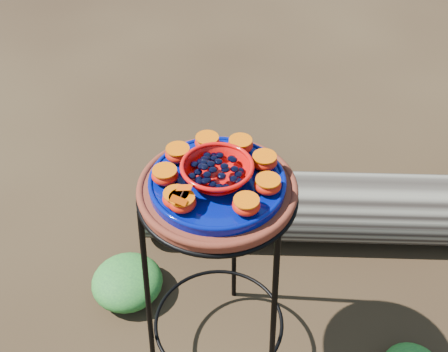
% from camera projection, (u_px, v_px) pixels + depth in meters
% --- Properties ---
extents(ground, '(60.00, 60.00, 0.00)m').
position_uv_depth(ground, '(219.00, 347.00, 1.86)').
color(ground, black).
extents(plant_stand, '(0.44, 0.44, 0.70)m').
position_uv_depth(plant_stand, '(218.00, 282.00, 1.63)').
color(plant_stand, black).
rests_on(plant_stand, ground).
extents(terracotta_saucer, '(0.39, 0.39, 0.03)m').
position_uv_depth(terracotta_saucer, '(217.00, 191.00, 1.38)').
color(terracotta_saucer, '#5D1B0F').
rests_on(terracotta_saucer, plant_stand).
extents(cobalt_plate, '(0.33, 0.33, 0.02)m').
position_uv_depth(cobalt_plate, '(217.00, 183.00, 1.37)').
color(cobalt_plate, '#001161').
rests_on(cobalt_plate, terracotta_saucer).
extents(red_bowl, '(0.17, 0.17, 0.05)m').
position_uv_depth(red_bowl, '(217.00, 172.00, 1.34)').
color(red_bowl, red).
rests_on(red_bowl, cobalt_plate).
extents(glass_gems, '(0.13, 0.13, 0.02)m').
position_uv_depth(glass_gems, '(217.00, 161.00, 1.32)').
color(glass_gems, black).
rests_on(glass_gems, red_bowl).
extents(orange_half_0, '(0.06, 0.06, 0.04)m').
position_uv_depth(orange_half_0, '(182.00, 202.00, 1.27)').
color(orange_half_0, '#A71303').
rests_on(orange_half_0, cobalt_plate).
extents(orange_half_1, '(0.06, 0.06, 0.04)m').
position_uv_depth(orange_half_1, '(246.00, 205.00, 1.27)').
color(orange_half_1, '#A71303').
rests_on(orange_half_1, cobalt_plate).
extents(orange_half_2, '(0.06, 0.06, 0.04)m').
position_uv_depth(orange_half_2, '(268.00, 185.00, 1.32)').
color(orange_half_2, '#A71303').
rests_on(orange_half_2, cobalt_plate).
extents(orange_half_3, '(0.06, 0.06, 0.04)m').
position_uv_depth(orange_half_3, '(264.00, 161.00, 1.38)').
color(orange_half_3, '#A71303').
rests_on(orange_half_3, cobalt_plate).
extents(orange_half_4, '(0.06, 0.06, 0.04)m').
position_uv_depth(orange_half_4, '(240.00, 145.00, 1.43)').
color(orange_half_4, '#A71303').
rests_on(orange_half_4, cobalt_plate).
extents(orange_half_5, '(0.06, 0.06, 0.04)m').
position_uv_depth(orange_half_5, '(207.00, 142.00, 1.44)').
color(orange_half_5, '#A71303').
rests_on(orange_half_5, cobalt_plate).
extents(orange_half_6, '(0.06, 0.06, 0.04)m').
position_uv_depth(orange_half_6, '(178.00, 154.00, 1.40)').
color(orange_half_6, '#A71303').
rests_on(orange_half_6, cobalt_plate).
extents(orange_half_7, '(0.06, 0.06, 0.04)m').
position_uv_depth(orange_half_7, '(165.00, 175.00, 1.34)').
color(orange_half_7, '#A71303').
rests_on(orange_half_7, cobalt_plate).
extents(orange_half_8, '(0.06, 0.06, 0.04)m').
position_uv_depth(orange_half_8, '(176.00, 198.00, 1.28)').
color(orange_half_8, '#A71303').
rests_on(orange_half_8, cobalt_plate).
extents(butterfly, '(0.08, 0.05, 0.01)m').
position_uv_depth(butterfly, '(182.00, 195.00, 1.26)').
color(butterfly, '#C13700').
rests_on(butterfly, orange_half_0).
extents(driftwood_log, '(1.49, 0.66, 0.27)m').
position_uv_depth(driftwood_log, '(333.00, 207.00, 2.16)').
color(driftwood_log, black).
rests_on(driftwood_log, ground).
extents(foliage_left, '(0.25, 0.25, 0.13)m').
position_uv_depth(foliage_left, '(127.00, 281.00, 1.99)').
color(foliage_left, '#1A461E').
rests_on(foliage_left, ground).
extents(foliage_back, '(0.28, 0.28, 0.14)m').
position_uv_depth(foliage_back, '(217.00, 208.00, 2.25)').
color(foliage_back, '#1A461E').
rests_on(foliage_back, ground).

